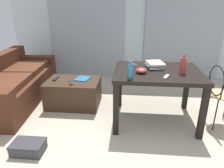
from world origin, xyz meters
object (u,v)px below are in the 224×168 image
craft_table (157,78)px  magazine (83,79)px  bottle_far (183,66)px  coffee_table (74,93)px  couch (13,84)px  wire_chair (220,90)px  tv_remote_primary (56,78)px  tv_remote_secondary (71,83)px  scissors (133,64)px  book_stack (154,65)px  bowl (141,70)px  tv_remote_on_table (166,77)px  shoebox (28,147)px  bottle_near (130,71)px

craft_table → magazine: size_ratio=4.73×
craft_table → bottle_far: 0.38m
coffee_table → craft_table: 1.40m
couch → wire_chair: 3.21m
bottle_far → tv_remote_primary: bearing=164.9°
coffee_table → wire_chair: size_ratio=0.98×
tv_remote_secondary → couch: bearing=147.8°
bottle_far → tv_remote_secondary: 1.66m
couch → scissors: couch is taller
couch → magazine: 1.21m
craft_table → wire_chair: 0.83m
craft_table → book_stack: book_stack is taller
tv_remote_primary → scissors: bearing=-5.8°
bowl → book_stack: book_stack is taller
book_stack → tv_remote_secondary: book_stack is taller
craft_table → wire_chair: wire_chair is taller
wire_chair → scissors: size_ratio=8.84×
bowl → tv_remote_primary: bearing=158.6°
scissors → tv_remote_secondary: scissors is taller
wire_chair → tv_remote_on_table: size_ratio=6.10×
bowl → tv_remote_secondary: 1.17m
wire_chair → book_stack: 0.92m
wire_chair → magazine: (-1.96, 0.51, -0.10)m
tv_remote_primary → shoebox: size_ratio=0.50×
couch → bottle_far: size_ratio=8.31×
bottle_far → shoebox: (-1.78, -0.75, -0.79)m
bottle_far → tv_remote_on_table: (-0.22, -0.17, -0.10)m
tv_remote_primary → magazine: tv_remote_primary is taller
bowl → book_stack: (0.19, 0.26, 0.01)m
bottle_far → bowl: 0.52m
bottle_far → shoebox: 2.09m
wire_chair → couch: bearing=171.4°
bowl → book_stack: 0.32m
tv_remote_on_table → tv_remote_secondary: 1.48m
scissors → couch: bearing=176.6°
bowl → magazine: bowl is taller
bottle_near → magazine: bottle_near is taller
bottle_far → tv_remote_primary: bottle_far is taller
tv_remote_on_table → coffee_table: bearing=179.8°
tv_remote_secondary → craft_table: bearing=-32.5°
tv_remote_on_table → craft_table: bearing=130.3°
coffee_table → scissors: (0.96, -0.07, 0.54)m
bottle_far → shoebox: bearing=-157.1°
wire_chair → tv_remote_secondary: size_ratio=4.52×
bowl → couch: bearing=165.5°
shoebox → book_stack: bearing=34.1°
tv_remote_on_table → scissors: 0.70m
coffee_table → bottle_near: bottle_near is taller
book_stack → tv_remote_on_table: bearing=-75.2°
craft_table → tv_remote_secondary: craft_table is taller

